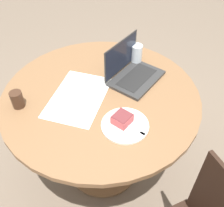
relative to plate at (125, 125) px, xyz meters
The scene contains 9 objects.
ground_plane 0.78m from the plate, 120.64° to the right, with size 12.00×12.00×0.00m, color #6B5B4C.
dining_table 0.31m from the plate, 120.64° to the right, with size 1.11×1.11×0.73m.
paper_document 0.33m from the plate, 99.00° to the right, with size 0.46×0.37×0.00m.
plate is the anchor object (origin of this frame).
cake_slice 0.04m from the plate, 105.31° to the right, with size 0.09×0.09×0.05m.
fork 0.05m from the plate, 84.11° to the left, with size 0.03×0.17×0.00m.
coffee_glass 0.58m from the plate, 73.30° to the right, with size 0.06×0.06×0.09m.
water_glass 0.54m from the plate, 158.50° to the right, with size 0.07×0.07×0.13m.
laptop 0.39m from the plate, 157.49° to the right, with size 0.33×0.26×0.22m.
Camera 1 is at (0.90, 0.61, 1.71)m, focal length 42.00 mm.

